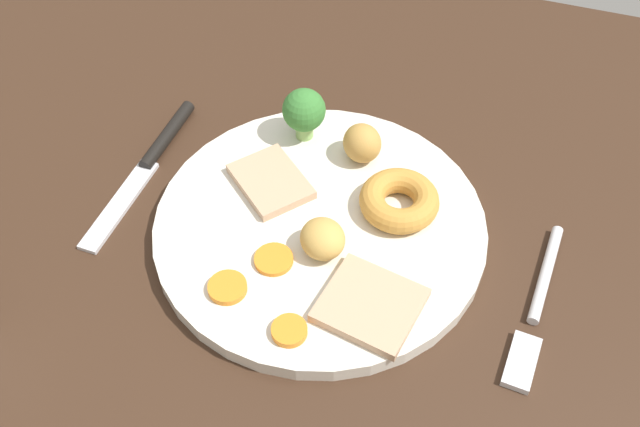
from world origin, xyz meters
The scene contains 13 objects.
dining_table centered at (0.00, 0.00, 1.80)cm, with size 120.00×84.00×3.60cm, color #382316.
dinner_plate centered at (-3.02, -2.64, 4.30)cm, with size 26.91×26.91×1.40cm, color silver.
meat_slice_main centered at (2.17, -5.16, 5.40)cm, with size 6.68×5.05×0.80cm, color tan.
meat_slice_under centered at (-9.10, 4.00, 5.40)cm, with size 6.92×6.39×0.80cm, color tan.
yorkshire_pudding centered at (-8.67, -5.93, 6.05)cm, with size 6.52×6.52×2.10cm, color #C68938.
roast_potato_left centered at (-4.12, -10.72, 6.66)cm, with size 3.53×3.25×3.33cm, color #BC8C42.
roast_potato_right centered at (-4.11, -0.27, 6.39)cm, with size 3.47×3.76×2.78cm, color tan.
carrot_coin_front centered at (-4.21, 7.85, 5.29)cm, with size 2.62×2.62×0.58cm, color orange.
carrot_coin_back centered at (-0.89, 2.25, 5.21)cm, with size 3.04×3.04×0.42cm, color orange.
carrot_coin_side centered at (1.44, 5.82, 5.27)cm, with size 2.96×2.96×0.55cm, color orange.
broccoli_floret centered at (1.45, -11.65, 7.90)cm, with size 3.80×3.80×4.95cm.
fork centered at (-20.84, -0.59, 3.99)cm, with size 2.63×15.32×0.90cm.
knife centered at (13.74, -5.24, 4.05)cm, with size 2.10×18.54×1.20cm.
Camera 1 is at (-14.87, 32.86, 50.46)cm, focal length 40.99 mm.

